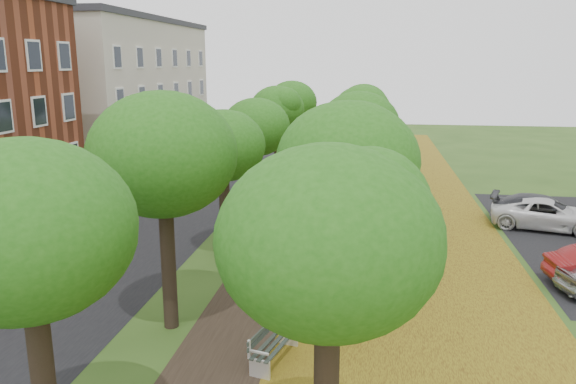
% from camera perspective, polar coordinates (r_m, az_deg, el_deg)
% --- Properties ---
extents(street_asphalt, '(8.00, 70.00, 0.01)m').
position_cam_1_polar(street_asphalt, '(26.21, -15.94, -3.42)').
color(street_asphalt, black).
rests_on(street_asphalt, ground).
extents(footpath, '(3.20, 70.00, 0.01)m').
position_cam_1_polar(footpath, '(24.15, 0.56, -4.31)').
color(footpath, black).
rests_on(footpath, ground).
extents(leaf_verge, '(7.50, 70.00, 0.01)m').
position_cam_1_polar(leaf_verge, '(24.02, 12.50, -4.73)').
color(leaf_verge, olive).
rests_on(leaf_verge, ground).
extents(tree_row_west, '(3.52, 33.52, 5.92)m').
position_cam_1_polar(tree_row_west, '(23.62, -4.74, 6.13)').
color(tree_row_west, black).
rests_on(tree_row_west, ground).
extents(tree_row_east, '(3.52, 33.52, 5.92)m').
position_cam_1_polar(tree_row_east, '(23.01, 7.04, 5.90)').
color(tree_row_east, black).
rests_on(tree_row_east, ground).
extents(building_cream, '(10.30, 20.30, 10.40)m').
position_cam_1_polar(building_cream, '(45.58, -18.08, 9.93)').
color(building_cream, beige).
rests_on(building_cream, ground).
extents(bench, '(1.00, 1.95, 0.89)m').
position_cam_1_polar(bench, '(14.34, -1.58, -15.10)').
color(bench, '#262F29').
rests_on(bench, ground).
extents(car_grey, '(4.85, 3.07, 1.31)m').
position_cam_1_polar(car_grey, '(28.00, 24.46, -1.69)').
color(car_grey, '#35363A').
rests_on(car_grey, ground).
extents(car_white, '(5.13, 3.29, 1.32)m').
position_cam_1_polar(car_white, '(27.30, 24.88, -2.07)').
color(car_white, silver).
rests_on(car_white, ground).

